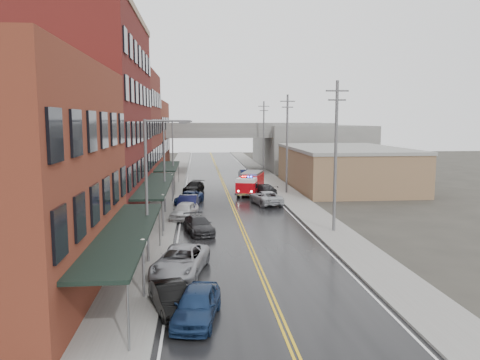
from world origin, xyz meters
TOP-DOWN VIEW (x-y plane):
  - ground at (0.00, 0.00)m, footprint 220.00×220.00m
  - road at (0.00, 30.00)m, footprint 11.00×160.00m
  - sidewalk_left at (-7.30, 30.00)m, footprint 3.00×160.00m
  - sidewalk_right at (7.30, 30.00)m, footprint 3.00×160.00m
  - curb_left at (-5.65, 30.00)m, footprint 0.30×160.00m
  - curb_right at (5.65, 30.00)m, footprint 0.30×160.00m
  - brick_building_a at (-13.30, 4.00)m, footprint 9.00×18.00m
  - brick_building_b at (-13.30, 23.00)m, footprint 9.00×20.00m
  - brick_building_c at (-13.30, 40.50)m, footprint 9.00×15.00m
  - brick_building_far at (-13.30, 58.00)m, footprint 9.00×20.00m
  - tan_building at (16.00, 40.00)m, footprint 14.00×22.00m
  - right_far_block at (18.00, 70.00)m, footprint 18.00×30.00m
  - awning_0 at (-7.49, 4.00)m, footprint 2.60×16.00m
  - awning_1 at (-7.49, 23.00)m, footprint 2.60×18.00m
  - awning_2 at (-7.49, 40.50)m, footprint 2.60×13.00m
  - globe_lamp_0 at (-6.40, 2.00)m, footprint 0.44×0.44m
  - globe_lamp_1 at (-6.40, 16.00)m, footprint 0.44×0.44m
  - globe_lamp_2 at (-6.40, 30.00)m, footprint 0.44×0.44m
  - street_lamp_0 at (-6.55, 8.00)m, footprint 2.64×0.22m
  - street_lamp_1 at (-6.55, 24.00)m, footprint 2.64×0.22m
  - street_lamp_2 at (-6.55, 40.00)m, footprint 2.64×0.22m
  - utility_pole_0 at (7.20, 15.00)m, footprint 1.80×0.24m
  - utility_pole_1 at (7.20, 35.00)m, footprint 1.80×0.24m
  - utility_pole_2 at (7.20, 55.00)m, footprint 1.80×0.24m
  - overpass at (0.00, 62.00)m, footprint 40.00×10.00m
  - fire_truck at (2.77, 35.17)m, footprint 4.41×7.48m
  - parked_car_left_0 at (-3.76, -0.80)m, footprint 2.58×4.72m
  - parked_car_left_1 at (-4.95, 0.30)m, footprint 2.53×4.30m
  - parked_car_left_2 at (-4.69, 5.80)m, footprint 3.77×6.09m
  - parked_car_left_3 at (-3.60, 15.70)m, footprint 2.85×4.88m
  - parked_car_left_4 at (-4.89, 21.20)m, footprint 2.94×4.89m
  - parked_car_left_5 at (-4.62, 24.10)m, footprint 2.17×5.19m
  - parked_car_left_6 at (-4.59, 28.80)m, footprint 3.43×5.33m
  - parked_car_left_7 at (-4.11, 37.30)m, footprint 3.06×4.89m
  - parked_car_right_0 at (3.60, 27.99)m, footprint 3.45×5.68m
  - parked_car_right_1 at (4.13, 33.89)m, footprint 3.31×5.29m
  - parked_car_right_2 at (3.67, 44.18)m, footprint 2.18×4.40m
  - parked_car_right_3 at (3.61, 51.05)m, footprint 1.56×4.18m

SIDE VIEW (x-z plane):
  - ground at x=0.00m, z-range 0.00..0.00m
  - road at x=0.00m, z-range 0.00..0.02m
  - sidewalk_left at x=-7.30m, z-range 0.00..0.15m
  - sidewalk_right at x=7.30m, z-range 0.00..0.15m
  - curb_left at x=-5.65m, z-range 0.00..0.15m
  - curb_right at x=5.65m, z-range 0.00..0.15m
  - parked_car_left_7 at x=-4.11m, z-range 0.00..1.32m
  - parked_car_left_3 at x=-3.60m, z-range 0.00..1.33m
  - parked_car_left_1 at x=-4.95m, z-range 0.00..1.34m
  - parked_car_right_3 at x=3.61m, z-range 0.00..1.36m
  - parked_car_left_6 at x=-4.59m, z-range 0.00..1.37m
  - parked_car_right_1 at x=4.13m, z-range 0.00..1.43m
  - parked_car_right_2 at x=3.67m, z-range 0.00..1.44m
  - parked_car_right_0 at x=3.60m, z-range 0.00..1.47m
  - parked_car_left_0 at x=-3.76m, z-range 0.00..1.52m
  - parked_car_left_4 at x=-4.89m, z-range 0.00..1.56m
  - parked_car_left_2 at x=-4.69m, z-range 0.00..1.57m
  - parked_car_left_5 at x=-4.62m, z-range 0.00..1.67m
  - fire_truck at x=2.77m, z-range 0.11..2.71m
  - globe_lamp_0 at x=-6.40m, z-range 0.75..3.87m
  - globe_lamp_1 at x=-6.40m, z-range 0.75..3.87m
  - globe_lamp_2 at x=-6.40m, z-range 0.75..3.87m
  - tan_building at x=16.00m, z-range 0.00..5.00m
  - awning_2 at x=-7.49m, z-range 1.44..4.53m
  - awning_0 at x=-7.49m, z-range 1.44..4.53m
  - awning_1 at x=-7.49m, z-range 1.44..4.53m
  - right_far_block at x=18.00m, z-range 0.00..8.00m
  - street_lamp_0 at x=-6.55m, z-range 0.69..9.69m
  - street_lamp_1 at x=-6.55m, z-range 0.69..9.69m
  - street_lamp_2 at x=-6.55m, z-range 0.69..9.69m
  - overpass at x=0.00m, z-range 2.24..9.74m
  - brick_building_a at x=-13.30m, z-range 0.00..12.00m
  - brick_building_far at x=-13.30m, z-range 0.00..12.00m
  - utility_pole_0 at x=7.20m, z-range 0.31..12.31m
  - utility_pole_1 at x=7.20m, z-range 0.31..12.31m
  - utility_pole_2 at x=7.20m, z-range 0.31..12.31m
  - brick_building_c at x=-13.30m, z-range 0.00..15.00m
  - brick_building_b at x=-13.30m, z-range 0.00..18.00m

